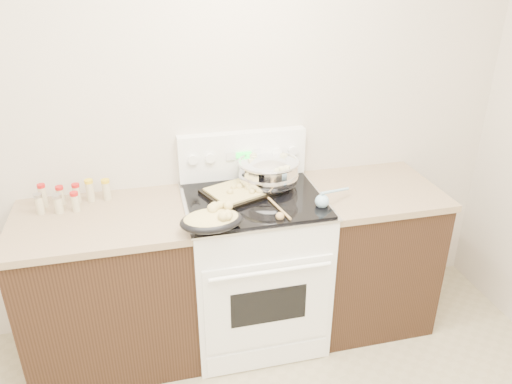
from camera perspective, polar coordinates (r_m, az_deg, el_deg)
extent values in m
cube|color=beige|center=(2.89, -8.77, 8.98)|extent=(4.00, 0.05, 2.70)
cube|color=black|center=(2.99, -16.23, -10.85)|extent=(0.90, 0.64, 0.88)
cube|color=brown|center=(2.75, -17.41, -3.13)|extent=(0.93, 0.67, 0.04)
cube|color=black|center=(3.25, 12.45, -7.10)|extent=(0.70, 0.64, 0.88)
cube|color=brown|center=(3.03, 13.27, 0.21)|extent=(0.73, 0.67, 0.04)
cube|color=white|center=(3.01, -0.23, -8.85)|extent=(0.76, 0.66, 0.92)
cube|color=white|center=(2.76, 1.43, -12.82)|extent=(0.70, 0.01, 0.55)
cube|color=black|center=(2.75, 1.47, -12.91)|extent=(0.42, 0.01, 0.22)
cylinder|color=white|center=(2.58, 1.72, -9.11)|extent=(0.65, 0.02, 0.02)
cube|color=white|center=(3.01, 1.34, -18.37)|extent=(0.70, 0.01, 0.14)
cube|color=silver|center=(2.77, -0.24, -0.93)|extent=(0.78, 0.68, 0.01)
cube|color=black|center=(2.77, -0.24, -0.71)|extent=(0.74, 0.64, 0.01)
cube|color=white|center=(2.97, -1.57, 4.30)|extent=(0.76, 0.07, 0.28)
cylinder|color=white|center=(2.88, -7.23, 3.67)|extent=(0.06, 0.02, 0.06)
cylinder|color=white|center=(2.89, -5.26, 3.86)|extent=(0.06, 0.02, 0.06)
cylinder|color=white|center=(2.97, 2.41, 4.56)|extent=(0.06, 0.02, 0.06)
cylinder|color=white|center=(3.00, 4.25, 4.71)|extent=(0.06, 0.02, 0.06)
cube|color=#19E533|center=(2.93, -1.39, 4.25)|extent=(0.09, 0.00, 0.04)
cube|color=silver|center=(2.91, -2.93, 4.10)|extent=(0.05, 0.00, 0.05)
cube|color=silver|center=(2.94, 0.14, 4.38)|extent=(0.05, 0.00, 0.05)
ellipsoid|color=silver|center=(2.87, 1.43, 1.94)|extent=(0.46, 0.46, 0.21)
cylinder|color=silver|center=(2.89, 1.42, 0.79)|extent=(0.19, 0.19, 0.01)
torus|color=silver|center=(2.83, 1.45, 3.48)|extent=(0.36, 0.36, 0.02)
cylinder|color=silver|center=(2.86, 1.44, 2.35)|extent=(0.33, 0.33, 0.12)
cylinder|color=brown|center=(2.84, 1.45, 3.26)|extent=(0.31, 0.31, 0.00)
cube|color=beige|center=(2.80, 2.21, 3.01)|extent=(0.03, 0.03, 0.02)
cube|color=beige|center=(2.93, 3.18, 4.12)|extent=(0.04, 0.04, 0.03)
cube|color=beige|center=(2.82, 2.60, 3.16)|extent=(0.03, 0.03, 0.02)
cube|color=beige|center=(2.75, 2.92, 2.58)|extent=(0.04, 0.04, 0.03)
cube|color=beige|center=(2.73, 2.41, 2.39)|extent=(0.04, 0.04, 0.02)
cube|color=beige|center=(2.77, 3.53, 2.70)|extent=(0.04, 0.04, 0.03)
cube|color=beige|center=(2.88, 0.96, 3.77)|extent=(0.03, 0.03, 0.03)
cube|color=beige|center=(2.85, -0.58, 3.50)|extent=(0.03, 0.03, 0.03)
cube|color=beige|center=(2.90, -0.22, 3.88)|extent=(0.04, 0.04, 0.02)
cube|color=beige|center=(2.93, -0.32, 4.10)|extent=(0.05, 0.05, 0.03)
cube|color=beige|center=(2.78, 0.57, 2.85)|extent=(0.02, 0.02, 0.02)
ellipsoid|color=black|center=(2.46, -5.14, -3.30)|extent=(0.32, 0.23, 0.08)
ellipsoid|color=tan|center=(2.45, -5.15, -3.06)|extent=(0.29, 0.21, 0.06)
sphere|color=tan|center=(2.40, -3.20, -2.86)|extent=(0.04, 0.04, 0.04)
sphere|color=tan|center=(2.48, -5.14, -1.79)|extent=(0.04, 0.04, 0.04)
sphere|color=tan|center=(2.49, -3.19, -1.55)|extent=(0.05, 0.05, 0.05)
sphere|color=tan|center=(2.50, -4.16, -1.49)|extent=(0.04, 0.04, 0.04)
sphere|color=tan|center=(2.41, -3.32, -2.64)|extent=(0.05, 0.05, 0.05)
sphere|color=tan|center=(2.46, -4.98, -2.03)|extent=(0.05, 0.05, 0.05)
sphere|color=tan|center=(2.39, -3.80, -2.82)|extent=(0.05, 0.05, 0.05)
sphere|color=tan|center=(2.49, -4.76, -1.73)|extent=(0.05, 0.05, 0.05)
cube|color=black|center=(2.81, -1.48, 0.08)|extent=(0.50, 0.43, 0.02)
cube|color=tan|center=(2.81, -1.49, 0.30)|extent=(0.44, 0.37, 0.02)
sphere|color=tan|center=(2.86, -1.79, 1.10)|extent=(0.04, 0.04, 0.04)
sphere|color=tan|center=(2.84, -1.36, 0.99)|extent=(0.05, 0.05, 0.05)
sphere|color=tan|center=(2.74, -0.46, 0.02)|extent=(0.03, 0.03, 0.03)
sphere|color=tan|center=(2.88, -1.79, 1.26)|extent=(0.04, 0.04, 0.04)
sphere|color=tan|center=(2.75, 0.32, 0.12)|extent=(0.03, 0.03, 0.03)
sphere|color=tan|center=(2.84, -0.55, 0.88)|extent=(0.04, 0.04, 0.04)
sphere|color=tan|center=(2.80, -2.59, 0.55)|extent=(0.03, 0.03, 0.03)
sphere|color=tan|center=(2.81, -1.92, 0.58)|extent=(0.04, 0.04, 0.04)
sphere|color=tan|center=(2.80, -0.87, 0.50)|extent=(0.04, 0.04, 0.04)
sphere|color=tan|center=(2.75, -3.00, 0.01)|extent=(0.04, 0.04, 0.04)
cylinder|color=tan|center=(2.65, 2.52, -1.72)|extent=(0.07, 0.29, 0.01)
sphere|color=tan|center=(2.55, 2.75, -2.79)|extent=(0.04, 0.04, 0.04)
sphere|color=#8CB7D1|center=(2.68, 7.56, -1.05)|extent=(0.08, 0.08, 0.08)
cylinder|color=#8CB7D1|center=(2.75, 9.03, 0.12)|extent=(0.22, 0.14, 0.07)
cylinder|color=#BFB28C|center=(2.93, -23.14, -0.51)|extent=(0.04, 0.04, 0.11)
cylinder|color=#B21414|center=(2.91, -23.37, 0.65)|extent=(0.04, 0.04, 0.02)
cylinder|color=#BFB28C|center=(2.93, -21.41, -0.50)|extent=(0.04, 0.04, 0.09)
cylinder|color=#B21414|center=(2.90, -21.58, 0.45)|extent=(0.04, 0.04, 0.02)
cylinder|color=#BFB28C|center=(2.91, -19.78, -0.28)|extent=(0.04, 0.04, 0.09)
cylinder|color=#B21414|center=(2.89, -19.95, 0.71)|extent=(0.04, 0.04, 0.02)
cylinder|color=#BFB28C|center=(2.90, -18.42, 0.01)|extent=(0.04, 0.04, 0.11)
cylinder|color=gold|center=(2.88, -18.60, 1.16)|extent=(0.05, 0.05, 0.02)
cylinder|color=#BFB28C|center=(2.90, -16.70, 0.13)|extent=(0.04, 0.04, 0.10)
cylinder|color=gold|center=(2.87, -16.86, 1.20)|extent=(0.05, 0.05, 0.02)
cylinder|color=#BFB28C|center=(2.86, -23.49, -1.40)|extent=(0.04, 0.04, 0.10)
cylinder|color=#B2B2B7|center=(2.84, -23.69, -0.36)|extent=(0.04, 0.04, 0.02)
cylinder|color=#BFB28C|center=(2.84, -21.65, -1.41)|extent=(0.05, 0.05, 0.09)
cylinder|color=#B2B2B7|center=(2.81, -21.83, -0.43)|extent=(0.05, 0.05, 0.02)
cylinder|color=#BFB28C|center=(2.82, -19.93, -1.21)|extent=(0.04, 0.04, 0.09)
cylinder|color=#B21414|center=(2.80, -20.10, -0.19)|extent=(0.04, 0.04, 0.02)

